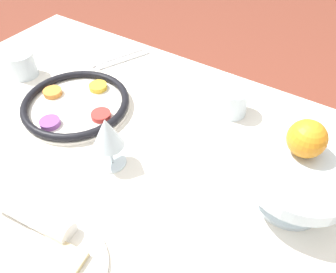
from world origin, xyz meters
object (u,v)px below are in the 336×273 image
(bread_plate, at_px, (54,268))
(wine_glass, at_px, (107,134))
(cup_mid, at_px, (233,101))
(orange_fruit, at_px, (307,139))
(napkin_roll, at_px, (35,216))
(seder_plate, at_px, (76,104))
(cup_near, at_px, (22,65))
(fruit_stand, at_px, (298,177))

(bread_plate, bearing_deg, wine_glass, 106.71)
(bread_plate, height_order, cup_mid, cup_mid)
(orange_fruit, distance_m, bread_plate, 0.51)
(wine_glass, height_order, napkin_roll, wine_glass)
(seder_plate, height_order, cup_mid, cup_mid)
(bread_plate, xyz_separation_m, cup_near, (-0.52, 0.37, 0.03))
(orange_fruit, height_order, cup_near, orange_fruit)
(fruit_stand, bearing_deg, wine_glass, -162.57)
(wine_glass, relative_size, cup_mid, 1.72)
(napkin_roll, height_order, cup_mid, cup_mid)
(seder_plate, distance_m, cup_mid, 0.42)
(seder_plate, bearing_deg, fruit_stand, 1.88)
(fruit_stand, bearing_deg, napkin_roll, -141.50)
(seder_plate, bearing_deg, napkin_roll, -58.51)
(napkin_roll, bearing_deg, bread_plate, -26.19)
(orange_fruit, xyz_separation_m, cup_near, (-0.80, -0.03, -0.11))
(fruit_stand, distance_m, cup_mid, 0.30)
(cup_mid, bearing_deg, seder_plate, -149.22)
(seder_plate, bearing_deg, wine_glass, -25.39)
(wine_glass, relative_size, cup_near, 1.72)
(cup_near, bearing_deg, fruit_stand, -0.78)
(napkin_roll, bearing_deg, orange_fruit, 42.81)
(cup_near, height_order, cup_mid, same)
(cup_mid, bearing_deg, orange_fruit, -37.03)
(seder_plate, relative_size, wine_glass, 2.14)
(orange_fruit, bearing_deg, cup_near, -178.02)
(bread_plate, bearing_deg, seder_plate, 129.10)
(seder_plate, relative_size, fruit_stand, 1.36)
(orange_fruit, distance_m, cup_near, 0.81)
(seder_plate, distance_m, wine_glass, 0.24)
(seder_plate, bearing_deg, orange_fruit, 5.87)
(fruit_stand, height_order, orange_fruit, orange_fruit)
(bread_plate, distance_m, cup_near, 0.64)
(orange_fruit, bearing_deg, cup_mid, 142.97)
(seder_plate, relative_size, napkin_roll, 1.64)
(napkin_roll, distance_m, cup_near, 0.53)
(fruit_stand, bearing_deg, bread_plate, -129.28)
(cup_near, bearing_deg, bread_plate, -35.65)
(wine_glass, distance_m, bread_plate, 0.27)
(bread_plate, height_order, cup_near, cup_near)
(wine_glass, bearing_deg, seder_plate, 154.61)
(napkin_roll, bearing_deg, cup_mid, 70.89)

